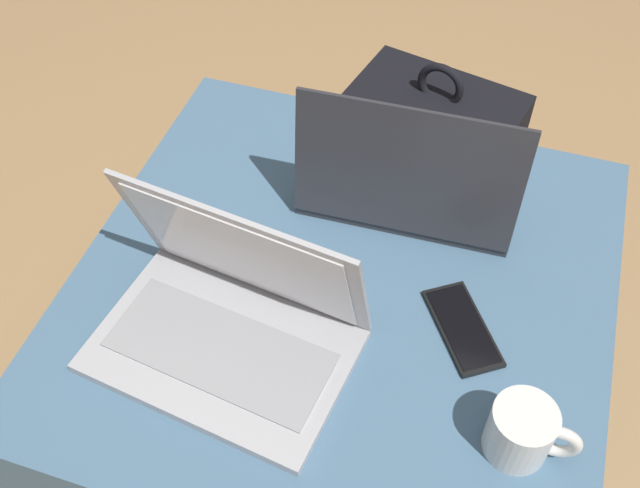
% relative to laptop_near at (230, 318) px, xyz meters
% --- Properties ---
extents(ground_plane, '(14.00, 14.00, 0.00)m').
position_rel_laptop_near_xyz_m(ground_plane, '(0.12, 0.14, -0.51)').
color(ground_plane, tan).
extents(ottoman, '(0.82, 0.82, 0.46)m').
position_rel_laptop_near_xyz_m(ottoman, '(0.12, 0.14, -0.28)').
color(ottoman, '#2A3D4E').
rests_on(ottoman, ground_plane).
extents(laptop_near, '(0.39, 0.29, 0.25)m').
position_rel_laptop_near_xyz_m(laptop_near, '(0.00, 0.00, 0.00)').
color(laptop_near, '#B7B7BC').
rests_on(laptop_near, ottoman).
extents(laptop_far, '(0.36, 0.24, 0.24)m').
position_rel_laptop_near_xyz_m(laptop_far, '(0.18, 0.35, -0.00)').
color(laptop_far, '#333338').
rests_on(laptop_far, ottoman).
extents(cell_phone, '(0.14, 0.17, 0.01)m').
position_rel_laptop_near_xyz_m(cell_phone, '(0.32, 0.12, -0.05)').
color(cell_phone, black).
rests_on(cell_phone, ottoman).
extents(backpack, '(0.37, 0.30, 0.52)m').
position_rel_laptop_near_xyz_m(backpack, '(0.17, 0.67, -0.30)').
color(backpack, black).
rests_on(backpack, ground_plane).
extents(coffee_mug, '(0.12, 0.08, 0.09)m').
position_rel_laptop_near_xyz_m(coffee_mug, '(0.42, -0.04, -0.01)').
color(coffee_mug, white).
rests_on(coffee_mug, ottoman).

